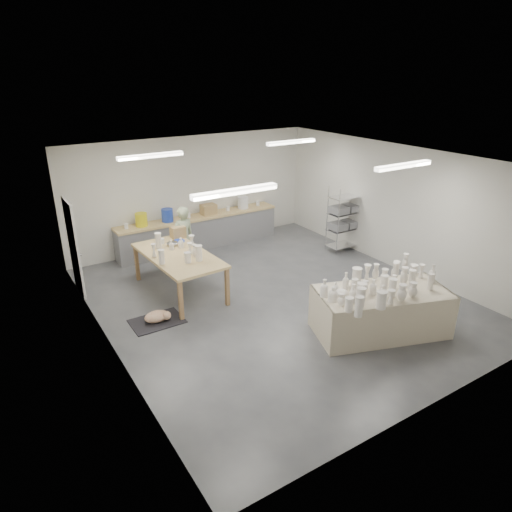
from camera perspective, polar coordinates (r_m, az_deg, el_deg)
room at (r=9.14m, az=1.76°, el=6.16°), size 8.00×8.02×3.00m
back_counter at (r=12.65m, az=-7.10°, el=3.18°), size 4.60×0.60×1.24m
wire_shelf at (r=12.45m, az=11.01°, el=4.71°), size 0.88×0.48×1.80m
drying_table at (r=8.81m, az=15.28°, el=-6.47°), size 2.66×1.93×1.23m
work_table at (r=10.07m, az=-9.71°, el=0.36°), size 1.32×2.46×1.26m
rug at (r=9.25m, az=-12.26°, el=-7.98°), size 1.00×0.70×0.02m
cat at (r=9.19m, az=-12.15°, el=-7.36°), size 0.56×0.46×0.21m
potter at (r=11.15m, az=-9.08°, el=2.14°), size 0.63×0.46×1.61m
red_stool at (r=11.58m, az=-9.45°, el=-0.02°), size 0.33×0.33×0.29m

